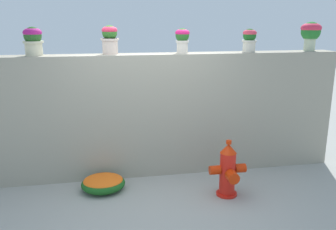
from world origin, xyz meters
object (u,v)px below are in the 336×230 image
Objects in this scene: potted_plant_3 at (182,38)px; potted_plant_4 at (249,39)px; potted_plant_2 at (110,38)px; fire_hydrant at (228,171)px; potted_plant_5 at (311,32)px; potted_plant_1 at (33,39)px; flower_bush_left at (103,183)px.

potted_plant_4 is (1.09, 0.00, -0.02)m from potted_plant_3.
potted_plant_2 is 2.59m from fire_hydrant.
potted_plant_5 reaches higher than potted_plant_4.
potted_plant_1 reaches higher than flower_bush_left.
potted_plant_4 is 0.57× the size of flower_bush_left.
potted_plant_2 reaches higher than potted_plant_1.
fire_hydrant is at bearing -148.45° from potted_plant_5.
flower_bush_left is (-1.29, -0.57, -2.04)m from potted_plant_3.
potted_plant_5 reaches higher than potted_plant_1.
potted_plant_4 is at bearing -0.21° from potted_plant_1.
potted_plant_3 is 2.48m from flower_bush_left.
potted_plant_4 is (2.19, -0.02, -0.03)m from potted_plant_2.
potted_plant_2 is 1.13× the size of potted_plant_3.
potted_plant_1 is 0.64× the size of flower_bush_left.
potted_plant_3 is at bearing 23.69° from flower_bush_left.
potted_plant_1 is 2.30m from flower_bush_left.
potted_plant_1 is at bearing 158.00° from fire_hydrant.
potted_plant_1 is 0.86× the size of potted_plant_5.
potted_plant_2 is 1.16× the size of potted_plant_4.
potted_plant_2 is 2.19m from potted_plant_4.
potted_plant_3 is 1.09m from potted_plant_4.
potted_plant_4 is 0.45× the size of fire_hydrant.
fire_hydrant is (0.44, -1.05, -1.78)m from potted_plant_3.
potted_plant_5 is at bearing 9.43° from flower_bush_left.
potted_plant_3 is at bearing -0.89° from potted_plant_2.
flower_bush_left is at bearing -170.57° from potted_plant_5.
potted_plant_2 is 0.66× the size of flower_bush_left.
potted_plant_3 is at bearing -179.94° from potted_plant_4.
potted_plant_3 is at bearing -179.90° from potted_plant_5.
flower_bush_left is (-3.44, -0.57, -2.11)m from potted_plant_5.
potted_plant_3 is 2.11m from fire_hydrant.
potted_plant_2 is 3.24m from potted_plant_5.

